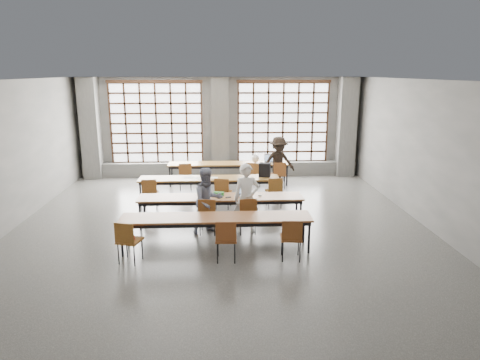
# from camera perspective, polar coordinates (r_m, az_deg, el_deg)

# --- Properties ---
(floor) EXTENTS (11.00, 11.00, 0.00)m
(floor) POSITION_cam_1_polar(r_m,az_deg,el_deg) (10.49, -2.56, -6.29)
(floor) COLOR #494946
(floor) RESTS_ON ground
(ceiling) EXTENTS (11.00, 11.00, 0.00)m
(ceiling) POSITION_cam_1_polar(r_m,az_deg,el_deg) (9.82, -2.79, 13.20)
(ceiling) COLOR silver
(ceiling) RESTS_ON floor
(wall_back) EXTENTS (10.00, 0.00, 10.00)m
(wall_back) POSITION_cam_1_polar(r_m,az_deg,el_deg) (15.44, -2.67, 7.08)
(wall_back) COLOR #595957
(wall_back) RESTS_ON floor
(wall_front) EXTENTS (10.00, 0.00, 10.00)m
(wall_front) POSITION_cam_1_polar(r_m,az_deg,el_deg) (4.74, -2.69, -9.84)
(wall_front) COLOR #595957
(wall_front) RESTS_ON floor
(wall_left) EXTENTS (0.00, 11.00, 11.00)m
(wall_left) POSITION_cam_1_polar(r_m,az_deg,el_deg) (11.20, -29.21, 2.52)
(wall_left) COLOR #595957
(wall_left) RESTS_ON floor
(wall_right) EXTENTS (0.00, 11.00, 11.00)m
(wall_right) POSITION_cam_1_polar(r_m,az_deg,el_deg) (11.18, 23.93, 3.09)
(wall_right) COLOR #595957
(wall_right) RESTS_ON floor
(column_left) EXTENTS (0.60, 0.55, 3.50)m
(column_left) POSITION_cam_1_polar(r_m,az_deg,el_deg) (15.83, -19.29, 6.47)
(column_left) COLOR #565654
(column_left) RESTS_ON floor
(column_mid) EXTENTS (0.60, 0.55, 3.50)m
(column_mid) POSITION_cam_1_polar(r_m,az_deg,el_deg) (15.17, -2.67, 6.95)
(column_mid) COLOR #565654
(column_mid) RESTS_ON floor
(column_right) EXTENTS (0.60, 0.55, 3.50)m
(column_right) POSITION_cam_1_polar(r_m,az_deg,el_deg) (15.81, 13.99, 6.84)
(column_right) COLOR #565654
(column_right) RESTS_ON floor
(window_left) EXTENTS (3.32, 0.12, 3.00)m
(window_left) POSITION_cam_1_polar(r_m,az_deg,el_deg) (15.52, -11.08, 7.42)
(window_left) COLOR white
(window_left) RESTS_ON wall_back
(window_right) EXTENTS (3.32, 0.12, 3.00)m
(window_right) POSITION_cam_1_polar(r_m,az_deg,el_deg) (15.51, 5.74, 7.61)
(window_right) COLOR white
(window_right) RESTS_ON wall_back
(sill_ledge) EXTENTS (9.80, 0.35, 0.50)m
(sill_ledge) POSITION_cam_1_polar(r_m,az_deg,el_deg) (15.51, -2.60, 1.48)
(sill_ledge) COLOR #565654
(sill_ledge) RESTS_ON floor
(desk_row_a) EXTENTS (4.00, 0.70, 0.73)m
(desk_row_a) POSITION_cam_1_polar(r_m,az_deg,el_deg) (14.23, -1.53, 2.03)
(desk_row_a) COLOR brown
(desk_row_a) RESTS_ON floor
(desk_row_b) EXTENTS (4.00, 0.70, 0.73)m
(desk_row_b) POSITION_cam_1_polar(r_m,az_deg,el_deg) (12.28, -4.13, 0.02)
(desk_row_b) COLOR brown
(desk_row_b) RESTS_ON floor
(desk_row_c) EXTENTS (4.00, 0.70, 0.73)m
(desk_row_c) POSITION_cam_1_polar(r_m,az_deg,el_deg) (10.44, -2.57, -2.54)
(desk_row_c) COLOR brown
(desk_row_c) RESTS_ON floor
(desk_row_d) EXTENTS (4.00, 0.70, 0.73)m
(desk_row_d) POSITION_cam_1_polar(r_m,az_deg,el_deg) (9.02, -3.19, -5.30)
(desk_row_d) COLOR brown
(desk_row_d) RESTS_ON floor
(chair_back_left) EXTENTS (0.46, 0.46, 0.88)m
(chair_back_left) POSITION_cam_1_polar(r_m,az_deg,el_deg) (13.69, -7.31, 0.87)
(chair_back_left) COLOR brown
(chair_back_left) RESTS_ON floor
(chair_back_mid) EXTENTS (0.53, 0.53, 0.88)m
(chair_back_mid) POSITION_cam_1_polar(r_m,az_deg,el_deg) (13.68, 1.77, 0.98)
(chair_back_mid) COLOR brown
(chair_back_mid) RESTS_ON floor
(chair_back_right) EXTENTS (0.45, 0.45, 0.88)m
(chair_back_right) POSITION_cam_1_polar(r_m,az_deg,el_deg) (13.76, 5.22, 1.01)
(chair_back_right) COLOR brown
(chair_back_right) RESTS_ON floor
(chair_mid_left) EXTENTS (0.44, 0.44, 0.88)m
(chair_mid_left) POSITION_cam_1_polar(r_m,az_deg,el_deg) (11.86, -11.93, -1.42)
(chair_mid_left) COLOR brown
(chair_mid_left) RESTS_ON floor
(chair_mid_centre) EXTENTS (0.51, 0.51, 0.88)m
(chair_mid_centre) POSITION_cam_1_polar(r_m,az_deg,el_deg) (11.70, -2.33, -1.33)
(chair_mid_centre) COLOR brown
(chair_mid_centre) RESTS_ON floor
(chair_mid_right) EXTENTS (0.46, 0.46, 0.88)m
(chair_mid_right) POSITION_cam_1_polar(r_m,az_deg,el_deg) (11.79, 4.62, -1.24)
(chair_mid_right) COLOR brown
(chair_mid_right) RESTS_ON floor
(chair_front_left) EXTENTS (0.46, 0.46, 0.88)m
(chair_front_left) POSITION_cam_1_polar(r_m,az_deg,el_deg) (9.88, -4.34, -4.33)
(chair_front_left) COLOR brown
(chair_front_left) RESTS_ON floor
(chair_front_right) EXTENTS (0.47, 0.47, 0.88)m
(chair_front_right) POSITION_cam_1_polar(r_m,az_deg,el_deg) (9.90, 0.99, -4.26)
(chair_front_right) COLOR brown
(chair_front_right) RESTS_ON floor
(chair_near_left) EXTENTS (0.52, 0.52, 0.88)m
(chair_near_left) POSITION_cam_1_polar(r_m,az_deg,el_deg) (8.68, -14.77, -7.48)
(chair_near_left) COLOR brown
(chair_near_left) RESTS_ON floor
(chair_near_mid) EXTENTS (0.43, 0.44, 0.88)m
(chair_near_mid) POSITION_cam_1_polar(r_m,az_deg,el_deg) (8.48, -1.87, -7.52)
(chair_near_mid) COLOR brown
(chair_near_mid) RESTS_ON floor
(chair_near_right) EXTENTS (0.45, 0.46, 0.88)m
(chair_near_right) POSITION_cam_1_polar(r_m,az_deg,el_deg) (8.59, 6.88, -7.33)
(chair_near_right) COLOR brown
(chair_near_right) RESTS_ON floor
(student_male) EXTENTS (0.62, 0.43, 1.64)m
(student_male) POSITION_cam_1_polar(r_m,az_deg,el_deg) (9.93, 0.89, -2.48)
(student_male) COLOR white
(student_male) RESTS_ON floor
(student_female) EXTENTS (0.94, 0.87, 1.56)m
(student_female) POSITION_cam_1_polar(r_m,az_deg,el_deg) (9.93, -4.30, -2.77)
(student_female) COLOR navy
(student_female) RESTS_ON floor
(student_back) EXTENTS (1.20, 0.87, 1.67)m
(student_back) POSITION_cam_1_polar(r_m,az_deg,el_deg) (13.82, 5.15, 2.34)
(student_back) COLOR black
(student_back) RESTS_ON floor
(laptop_front) EXTENTS (0.45, 0.41, 0.26)m
(laptop_front) POSITION_cam_1_polar(r_m,az_deg,el_deg) (10.52, 0.54, -1.68)
(laptop_front) COLOR #ACACB1
(laptop_front) RESTS_ON desk_row_c
(laptop_back) EXTENTS (0.43, 0.39, 0.26)m
(laptop_back) POSITION_cam_1_polar(r_m,az_deg,el_deg) (14.39, 3.91, 2.66)
(laptop_back) COLOR #AFAFB3
(laptop_back) RESTS_ON desk_row_a
(mouse) EXTENTS (0.12, 0.10, 0.04)m
(mouse) POSITION_cam_1_polar(r_m,az_deg,el_deg) (10.44, 2.65, -2.06)
(mouse) COLOR white
(mouse) RESTS_ON desk_row_c
(green_box) EXTENTS (0.26, 0.13, 0.09)m
(green_box) POSITION_cam_1_polar(r_m,az_deg,el_deg) (10.48, -2.85, -1.84)
(green_box) COLOR green
(green_box) RESTS_ON desk_row_c
(phone) EXTENTS (0.14, 0.10, 0.01)m
(phone) POSITION_cam_1_polar(r_m,az_deg,el_deg) (10.32, -1.57, -2.31)
(phone) COLOR black
(phone) RESTS_ON desk_row_c
(paper_sheet_a) EXTENTS (0.32, 0.24, 0.00)m
(paper_sheet_a) POSITION_cam_1_polar(r_m,az_deg,el_deg) (12.35, -6.91, 0.34)
(paper_sheet_a) COLOR silver
(paper_sheet_a) RESTS_ON desk_row_b
(paper_sheet_b) EXTENTS (0.31, 0.23, 0.00)m
(paper_sheet_b) POSITION_cam_1_polar(r_m,az_deg,el_deg) (12.23, -5.55, 0.24)
(paper_sheet_b) COLOR white
(paper_sheet_b) RESTS_ON desk_row_b
(paper_sheet_c) EXTENTS (0.32, 0.25, 0.00)m
(paper_sheet_c) POSITION_cam_1_polar(r_m,az_deg,el_deg) (12.26, -3.67, 0.32)
(paper_sheet_c) COLOR white
(paper_sheet_c) RESTS_ON desk_row_b
(backpack) EXTENTS (0.36, 0.28, 0.40)m
(backpack) POSITION_cam_1_polar(r_m,az_deg,el_deg) (12.33, 3.31, 1.35)
(backpack) COLOR black
(backpack) RESTS_ON desk_row_b
(plastic_bag) EXTENTS (0.32, 0.30, 0.29)m
(plastic_bag) POSITION_cam_1_polar(r_m,az_deg,el_deg) (14.28, 2.08, 2.92)
(plastic_bag) COLOR white
(plastic_bag) RESTS_ON desk_row_a
(red_pouch) EXTENTS (0.20, 0.09, 0.06)m
(red_pouch) POSITION_cam_1_polar(r_m,az_deg,el_deg) (8.75, -14.51, -7.52)
(red_pouch) COLOR #AF2515
(red_pouch) RESTS_ON chair_near_left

